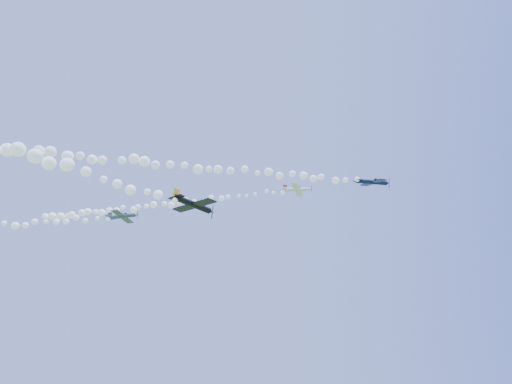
{
  "coord_description": "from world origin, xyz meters",
  "views": [
    {
      "loc": [
        4.26,
        -78.97,
        18.33
      ],
      "look_at": [
        4.11,
        -4.27,
        45.84
      ],
      "focal_mm": 30.0,
      "sensor_mm": 36.0,
      "label": 1
    }
  ],
  "objects_px": {
    "plane_white": "(297,189)",
    "plane_grey": "(123,216)",
    "plane_black": "(194,205)",
    "plane_navy": "(373,182)"
  },
  "relations": [
    {
      "from": "plane_white",
      "to": "plane_grey",
      "type": "xyz_separation_m",
      "value": [
        -35.74,
        -9.58,
        -9.26
      ]
    },
    {
      "from": "plane_white",
      "to": "plane_black",
      "type": "bearing_deg",
      "value": -103.63
    },
    {
      "from": "plane_grey",
      "to": "plane_black",
      "type": "relative_size",
      "value": 0.99
    },
    {
      "from": "plane_white",
      "to": "plane_black",
      "type": "distance_m",
      "value": 38.97
    },
    {
      "from": "plane_white",
      "to": "plane_grey",
      "type": "bearing_deg",
      "value": -148.25
    },
    {
      "from": "plane_navy",
      "to": "plane_black",
      "type": "distance_m",
      "value": 39.14
    },
    {
      "from": "plane_navy",
      "to": "plane_grey",
      "type": "distance_m",
      "value": 49.96
    },
    {
      "from": "plane_white",
      "to": "plane_grey",
      "type": "distance_m",
      "value": 38.15
    },
    {
      "from": "plane_black",
      "to": "plane_white",
      "type": "bearing_deg",
      "value": 11.69
    },
    {
      "from": "plane_white",
      "to": "plane_navy",
      "type": "relative_size",
      "value": 0.91
    }
  ]
}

